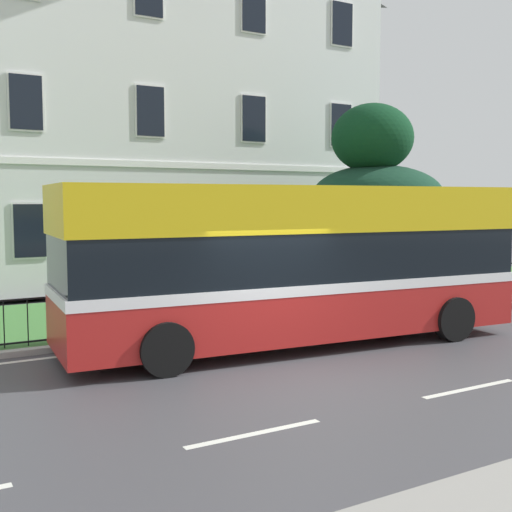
{
  "coord_description": "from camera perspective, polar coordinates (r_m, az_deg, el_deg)",
  "views": [
    {
      "loc": [
        -5.99,
        -8.8,
        3.04
      ],
      "look_at": [
        1.09,
        3.58,
        1.79
      ],
      "focal_mm": 44.58,
      "sensor_mm": 36.0,
      "label": 1
    }
  ],
  "objects": [
    {
      "name": "ground_plane",
      "position": [
        11.97,
        1.37,
        -9.77
      ],
      "size": [
        60.0,
        56.0,
        0.18
      ],
      "color": "#414146"
    },
    {
      "name": "single_decker_bus",
      "position": [
        13.35,
        3.68,
        -0.55
      ],
      "size": [
        10.0,
        3.23,
        3.33
      ],
      "rotation": [
        0.0,
        0.0,
        -0.07
      ],
      "color": "#B11F1D",
      "rests_on": "ground_plane"
    },
    {
      "name": "iron_verge_railing",
      "position": [
        15.24,
        -1.06,
        -4.1
      ],
      "size": [
        19.86,
        0.04,
        0.97
      ],
      "color": "black",
      "rests_on": "ground_plane"
    },
    {
      "name": "georgian_townhouse",
      "position": [
        25.16,
        -13.1,
        13.94
      ],
      "size": [
        19.18,
        8.94,
        13.68
      ],
      "color": "silver",
      "rests_on": "ground_plane"
    },
    {
      "name": "evergreen_tree",
      "position": [
        20.21,
        10.67,
        4.19
      ],
      "size": [
        4.13,
        4.11,
        5.87
      ],
      "color": "#423328",
      "rests_on": "ground_plane"
    }
  ]
}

